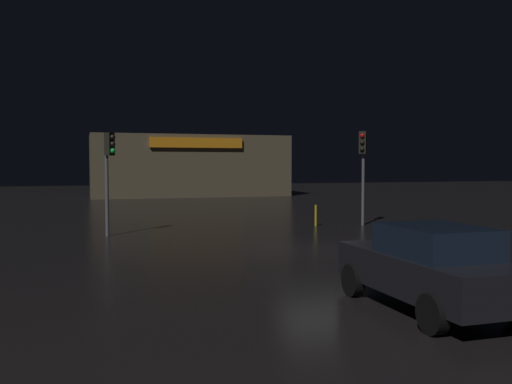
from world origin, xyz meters
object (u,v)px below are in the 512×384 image
object	(u,v)px
traffic_signal_opposite	(109,162)
traffic_signal_cross_left	(363,157)
store_building	(189,166)
car_near	(430,267)

from	to	relation	value
traffic_signal_opposite	traffic_signal_cross_left	size ratio (longest dim) A/B	0.94
store_building	traffic_signal_opposite	world-z (taller)	store_building
store_building	car_near	size ratio (longest dim) A/B	3.98
store_building	traffic_signal_cross_left	world-z (taller)	store_building
store_building	traffic_signal_cross_left	xyz separation A→B (m)	(3.11, -26.35, 0.45)
store_building	traffic_signal_cross_left	distance (m)	26.54
traffic_signal_opposite	car_near	distance (m)	14.35
store_building	traffic_signal_opposite	size ratio (longest dim) A/B	4.22
traffic_signal_opposite	car_near	world-z (taller)	traffic_signal_opposite
store_building	traffic_signal_opposite	distance (m)	28.02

